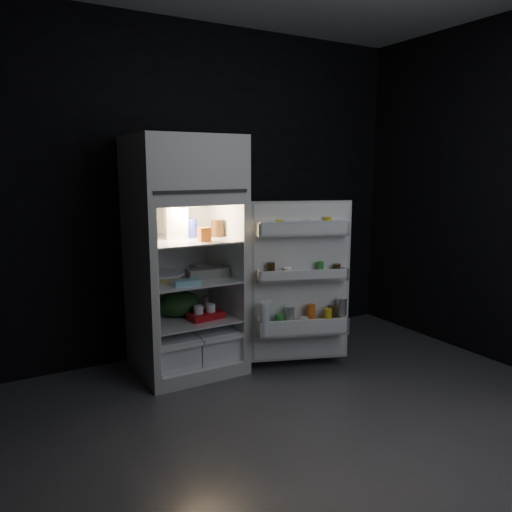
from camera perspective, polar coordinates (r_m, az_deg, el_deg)
floor at (r=3.12m, az=6.05°, el=-19.81°), size 4.00×3.40×0.00m
wall_back at (r=4.20m, az=-7.37°, el=7.26°), size 4.00×0.00×2.70m
refrigerator at (r=3.81m, az=-8.31°, el=0.97°), size 0.76×0.71×1.78m
fridge_door at (r=3.76m, az=5.21°, el=-3.27°), size 0.74×0.43×1.22m
milk_jug at (r=3.79m, az=-9.17°, el=3.82°), size 0.18×0.18×0.24m
mayo_jar at (r=3.82m, az=-7.54°, el=3.15°), size 0.14×0.14×0.14m
jam_jar at (r=3.85m, az=-4.44°, el=3.19°), size 0.12×0.12×0.13m
amber_bottle at (r=3.78m, az=-12.00°, el=3.55°), size 0.09×0.09×0.22m
small_carton at (r=3.61m, az=-5.94°, el=2.47°), size 0.09×0.07×0.10m
egg_carton at (r=3.82m, az=-5.53°, el=-1.91°), size 0.33×0.14×0.07m
pie at (r=3.78m, az=-10.51°, el=-2.39°), size 0.29×0.29×0.04m
flat_package at (r=3.58m, az=-7.90°, el=-3.03°), size 0.19×0.11×0.04m
wrapped_pkg at (r=4.06m, az=-6.08°, el=-1.33°), size 0.13×0.11×0.05m
produce_bag at (r=3.89m, az=-8.84°, el=-5.36°), size 0.39×0.36×0.20m
yogurt_tray at (r=3.80m, az=-5.74°, el=-6.79°), size 0.28×0.17×0.05m
small_can_red at (r=4.03m, az=-6.86°, el=-5.54°), size 0.07×0.07×0.09m
small_can_silver at (r=4.11m, az=-5.78°, el=-5.21°), size 0.07×0.07×0.09m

